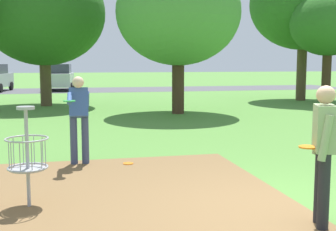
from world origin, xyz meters
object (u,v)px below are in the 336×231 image
frisbee_far_right (128,164)px  tree_far_left (178,12)px  player_throwing (79,114)px  parked_car_center_left (59,77)px  tree_far_center (304,4)px  disc_golf_basket (23,153)px  tree_mid_right (329,24)px  frisbee_far_left (32,167)px  player_foreground_watching (323,148)px  tree_mid_left (43,13)px

frisbee_far_right → tree_far_left: 9.47m
player_throwing → parked_car_center_left: parked_car_center_left is taller
player_throwing → tree_far_left: (3.96, 7.88, 2.86)m
tree_far_left → tree_far_center: (7.70, 4.40, 1.07)m
disc_golf_basket → tree_mid_right: 17.82m
frisbee_far_left → frisbee_far_right: size_ratio=1.12×
player_foreground_watching → frisbee_far_left: size_ratio=7.60×
player_foreground_watching → frisbee_far_right: 4.32m
tree_far_center → frisbee_far_right: bearing=-130.7°
disc_golf_basket → frisbee_far_right: size_ratio=6.89×
disc_golf_basket → parked_car_center_left: size_ratio=0.32×
frisbee_far_right → disc_golf_basket: bearing=-127.9°
frisbee_far_left → parked_car_center_left: parked_car_center_left is taller
player_throwing → frisbee_far_right: player_throwing is taller
tree_mid_right → tree_far_left: bearing=-165.0°
frisbee_far_left → frisbee_far_right: same height
player_throwing → tree_far_center: 17.39m
tree_mid_left → tree_far_left: 6.65m
disc_golf_basket → tree_far_center: 19.76m
parked_car_center_left → tree_mid_left: bearing=-92.0°
frisbee_far_right → tree_mid_left: tree_mid_left is taller
tree_far_left → tree_mid_left: bearing=140.3°
tree_mid_right → player_throwing: bearing=-139.5°
tree_mid_left → tree_mid_right: (12.78, -2.19, -0.40)m
player_foreground_watching → frisbee_far_left: bearing=133.3°
tree_mid_right → frisbee_far_left: bearing=-141.2°
player_throwing → frisbee_far_right: bearing=-13.8°
player_throwing → frisbee_far_left: player_throwing is taller
player_throwing → disc_golf_basket: bearing=-108.4°
frisbee_far_left → player_foreground_watching: bearing=-46.7°
tree_mid_right → parked_car_center_left: tree_mid_right is taller
player_foreground_watching → tree_mid_left: (-3.91, 16.14, 3.17)m
frisbee_far_right → tree_mid_right: tree_mid_right is taller
tree_mid_right → parked_car_center_left: (-12.39, 13.60, -2.82)m
player_foreground_watching → tree_mid_right: bearing=57.6°
frisbee_far_right → parked_car_center_left: size_ratio=0.05×
tree_mid_right → tree_far_center: 2.62m
tree_mid_left → parked_car_center_left: tree_mid_left is taller
player_throwing → frisbee_far_left: size_ratio=7.60×
player_foreground_watching → tree_mid_left: bearing=103.6°
tree_far_left → tree_far_center: tree_far_center is taller
player_throwing → tree_mid_left: bearing=95.4°
frisbee_far_right → tree_mid_right: (10.71, 10.17, 3.73)m
tree_mid_left → tree_far_left: size_ratio=1.10×
parked_car_center_left → tree_mid_right: bearing=-47.7°
disc_golf_basket → tree_far_left: (4.78, 10.34, 3.09)m
tree_mid_left → tree_far_center: (12.82, 0.15, 0.78)m
player_foreground_watching → parked_car_center_left: parked_car_center_left is taller
disc_golf_basket → parked_car_center_left: parked_car_center_left is taller
frisbee_far_left → tree_far_center: bearing=44.6°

